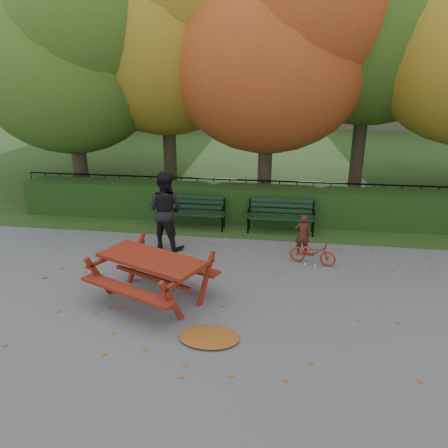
# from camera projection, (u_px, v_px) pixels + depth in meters

# --- Properties ---
(ground) EXTENTS (90.00, 90.00, 0.00)m
(ground) POSITION_uv_depth(u_px,v_px,m) (219.00, 295.00, 8.52)
(ground) COLOR #5E5F63
(ground) RESTS_ON ground
(grass_strip) EXTENTS (90.00, 90.00, 0.00)m
(grass_strip) POSITION_uv_depth(u_px,v_px,m) (263.00, 158.00, 21.56)
(grass_strip) COLOR #203C14
(grass_strip) RESTS_ON ground
(building_left) EXTENTS (10.00, 7.00, 15.00)m
(building_left) POSITION_uv_depth(u_px,v_px,m) (152.00, 20.00, 31.46)
(building_left) COLOR tan
(building_left) RESTS_ON ground
(building_right) EXTENTS (9.00, 6.00, 12.00)m
(building_right) POSITION_uv_depth(u_px,v_px,m) (389.00, 42.00, 31.49)
(building_right) COLOR tan
(building_right) RESTS_ON ground
(hedge) EXTENTS (13.00, 0.90, 1.00)m
(hedge) POSITION_uv_depth(u_px,v_px,m) (243.00, 204.00, 12.54)
(hedge) COLOR black
(hedge) RESTS_ON ground
(iron_fence) EXTENTS (14.00, 0.04, 1.02)m
(iron_fence) POSITION_uv_depth(u_px,v_px,m) (246.00, 195.00, 13.28)
(iron_fence) COLOR black
(iron_fence) RESTS_ON ground
(tree_a) EXTENTS (5.88, 5.60, 7.48)m
(tree_a) POSITION_uv_depth(u_px,v_px,m) (75.00, 56.00, 12.91)
(tree_a) COLOR #30261C
(tree_a) RESTS_ON ground
(tree_b) EXTENTS (6.72, 6.40, 8.79)m
(tree_b) POSITION_uv_depth(u_px,v_px,m) (174.00, 26.00, 13.32)
(tree_b) COLOR #30261C
(tree_b) RESTS_ON ground
(tree_c) EXTENTS (6.30, 6.00, 8.00)m
(tree_c) POSITION_uv_depth(u_px,v_px,m) (280.00, 44.00, 12.34)
(tree_c) COLOR #30261C
(tree_c) RESTS_ON ground
(tree_d) EXTENTS (7.14, 6.80, 9.58)m
(tree_d) POSITION_uv_depth(u_px,v_px,m) (388.00, 2.00, 12.71)
(tree_d) COLOR #30261C
(tree_d) RESTS_ON ground
(tree_f) EXTENTS (6.93, 6.60, 9.19)m
(tree_f) POSITION_uv_depth(u_px,v_px,m) (68.00, 25.00, 16.20)
(tree_f) COLOR #30261C
(tree_f) RESTS_ON ground
(bench_left) EXTENTS (1.80, 0.57, 0.88)m
(bench_left) POSITION_uv_depth(u_px,v_px,m) (193.00, 209.00, 11.97)
(bench_left) COLOR black
(bench_left) RESTS_ON ground
(bench_right) EXTENTS (1.80, 0.57, 0.88)m
(bench_right) POSITION_uv_depth(u_px,v_px,m) (281.00, 213.00, 11.64)
(bench_right) COLOR black
(bench_right) RESTS_ON ground
(picnic_table) EXTENTS (2.52, 2.32, 0.99)m
(picnic_table) POSITION_uv_depth(u_px,v_px,m) (152.00, 267.00, 8.13)
(picnic_table) COLOR maroon
(picnic_table) RESTS_ON ground
(leaf_pile) EXTENTS (1.09, 0.83, 0.07)m
(leaf_pile) POSITION_uv_depth(u_px,v_px,m) (209.00, 337.00, 7.11)
(leaf_pile) COLOR brown
(leaf_pile) RESTS_ON ground
(leaf_scatter) EXTENTS (9.00, 5.70, 0.01)m
(leaf_scatter) POSITION_uv_depth(u_px,v_px,m) (221.00, 287.00, 8.80)
(leaf_scatter) COLOR brown
(leaf_scatter) RESTS_ON ground
(child) EXTENTS (0.38, 0.28, 0.99)m
(child) POSITION_uv_depth(u_px,v_px,m) (302.00, 235.00, 10.20)
(child) COLOR #411D15
(child) RESTS_ON ground
(adult) EXTENTS (1.09, 0.95, 1.91)m
(adult) POSITION_uv_depth(u_px,v_px,m) (165.00, 210.00, 10.46)
(adult) COLOR black
(adult) RESTS_ON ground
(bicycle) EXTENTS (1.09, 0.60, 0.54)m
(bicycle) POSITION_uv_depth(u_px,v_px,m) (313.00, 252.00, 9.79)
(bicycle) COLOR #9E200E
(bicycle) RESTS_ON ground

